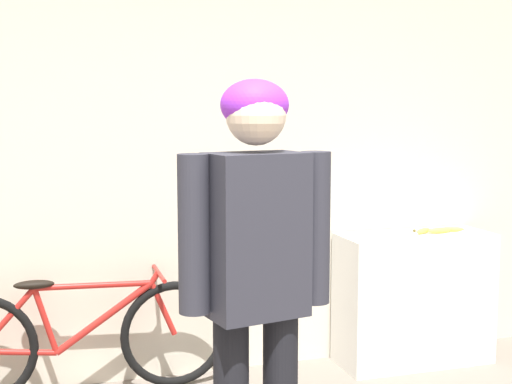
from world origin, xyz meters
TOP-DOWN VIEW (x-y plane):
  - wall_back at (0.00, 2.51)m, footprint 8.00×0.07m
  - side_shelf at (1.31, 2.26)m, footprint 0.99×0.41m
  - person at (-0.20, 0.85)m, footprint 0.61×0.30m
  - bicycle at (-0.80, 2.32)m, footprint 1.72×0.46m
  - banana at (1.46, 2.24)m, footprint 0.36×0.10m

SIDE VIEW (x-z plane):
  - bicycle at x=-0.80m, z-range -0.01..0.70m
  - side_shelf at x=1.31m, z-range 0.00..0.85m
  - banana at x=1.46m, z-range 0.85..0.89m
  - person at x=-0.20m, z-range 0.19..1.94m
  - wall_back at x=0.00m, z-range 0.00..2.60m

